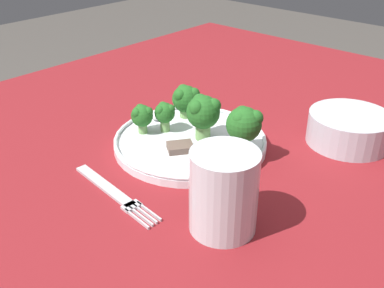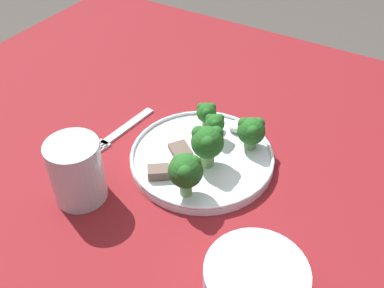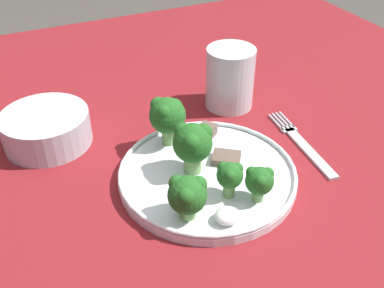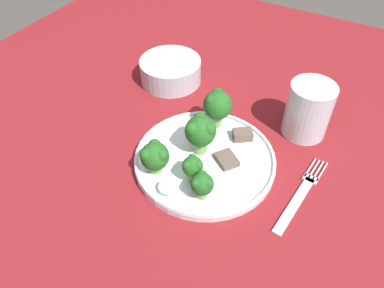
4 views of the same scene
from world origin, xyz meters
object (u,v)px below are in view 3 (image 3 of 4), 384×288
Objects in this scene: dinner_plate at (207,174)px; cream_bowl at (47,129)px; fork at (302,143)px; drinking_glass at (230,81)px.

cream_bowl is at bearing 134.92° from dinner_plate.
cream_bowl is (-0.34, 0.16, 0.02)m from fork.
dinner_plate is 1.35× the size of fork.
cream_bowl reaches higher than fork.
cream_bowl is at bearing 176.74° from drinking_glass.
fork is 0.16m from drinking_glass.
dinner_plate is 1.85× the size of cream_bowl.
drinking_glass is (0.30, -0.02, 0.02)m from cream_bowl.
dinner_plate is 2.35× the size of drinking_glass.
drinking_glass is at bearing 53.16° from dinner_plate.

